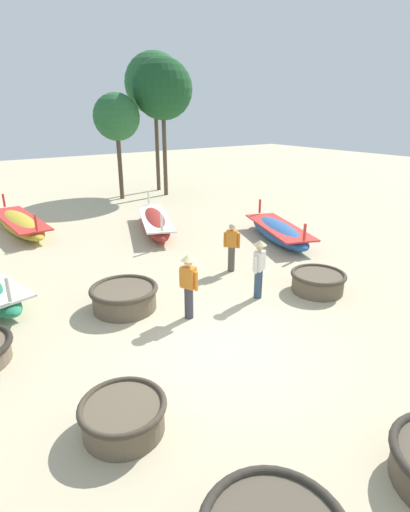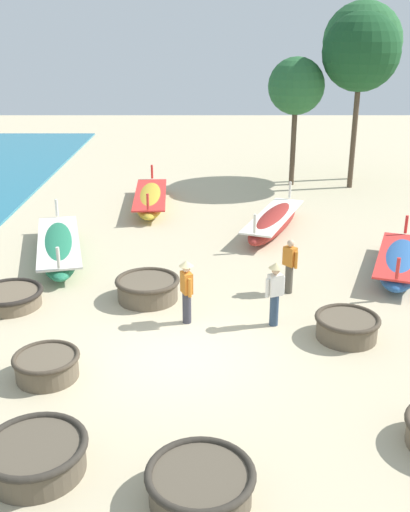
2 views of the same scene
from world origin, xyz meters
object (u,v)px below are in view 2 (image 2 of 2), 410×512
object	(u,v)px
fisherman_standing_right	(289,265)
tree_left_mid	(362,42)
coracle_far_left	(148,288)
coracle_front_left	(200,484)
fisherman_by_coracle	(187,288)
long_boat_red_hull	(59,247)
long_boat_green_hull	(150,199)
tree_center	(296,87)
coracle_upturned	(47,365)
fisherman_standing_left	(275,290)
tree_right_mid	(361,53)
coracle_front_right	(10,297)
coracle_tilted	(347,326)
long_boat_ochre_hull	(400,262)
coracle_weathered	(35,455)
long_boat_white_hull	(273,221)

from	to	relation	value
fisherman_standing_right	tree_left_mid	bearing A→B (deg)	70.44
coracle_far_left	coracle_front_left	world-z (taller)	coracle_far_left
coracle_far_left	fisherman_by_coracle	size ratio (longest dim) A/B	1.06
coracle_far_left	long_boat_red_hull	world-z (taller)	long_boat_red_hull
long_boat_green_hull	tree_center	distance (m)	8.50
coracle_upturned	fisherman_standing_left	size ratio (longest dim) A/B	0.85
tree_right_mid	long_boat_red_hull	bearing A→B (deg)	-141.41
coracle_front_right	long_boat_red_hull	bearing A→B (deg)	82.38
long_boat_red_hull	long_boat_green_hull	world-z (taller)	long_boat_red_hull
coracle_tilted	tree_center	xyz separation A→B (m)	(0.71, 15.06, 4.18)
tree_center	tree_left_mid	bearing A→B (deg)	20.74
long_boat_red_hull	fisherman_by_coracle	bearing A→B (deg)	-47.18
tree_right_mid	tree_center	size ratio (longest dim) A/B	1.32
coracle_upturned	tree_right_mid	world-z (taller)	tree_right_mid
long_boat_ochre_hull	long_boat_red_hull	world-z (taller)	long_boat_red_hull
long_boat_ochre_hull	coracle_weathered	bearing A→B (deg)	-135.07
fisherman_standing_right	fisherman_standing_left	size ratio (longest dim) A/B	0.94
coracle_tilted	fisherman_by_coracle	world-z (taller)	fisherman_by_coracle
long_boat_ochre_hull	fisherman_standing_right	xyz separation A→B (m)	(-3.55, -1.45, 0.48)
long_boat_red_hull	tree_left_mid	xyz separation A→B (m)	(11.88, 10.83, 5.98)
fisherman_standing_right	coracle_front_left	bearing A→B (deg)	-106.96
coracle_upturned	coracle_front_right	bearing A→B (deg)	117.87
tree_left_mid	tree_right_mid	bearing A→B (deg)	-104.16
coracle_upturned	long_boat_ochre_hull	bearing A→B (deg)	32.19
long_boat_green_hull	coracle_tilted	bearing A→B (deg)	-63.30
coracle_front_right	coracle_far_left	bearing A→B (deg)	6.47
coracle_far_left	long_boat_green_hull	size ratio (longest dim) A/B	0.32
tree_left_mid	fisherman_standing_left	bearing A→B (deg)	-109.33
long_boat_ochre_hull	tree_left_mid	xyz separation A→B (m)	(1.28, 12.15, 5.99)
coracle_tilted	tree_center	bearing A→B (deg)	87.29
coracle_front_right	tree_center	xyz separation A→B (m)	(9.29, 13.30, 4.23)
coracle_tilted	tree_right_mid	world-z (taller)	tree_right_mid
long_boat_green_hull	fisherman_standing_left	world-z (taller)	fisherman_standing_left
coracle_weathered	coracle_upturned	bearing A→B (deg)	100.40
coracle_weathered	fisherman_standing_right	bearing A→B (deg)	54.54
fisherman_standing_right	tree_center	world-z (taller)	tree_center
long_boat_ochre_hull	long_boat_white_hull	xyz separation A→B (m)	(-3.41, 3.95, 0.03)
long_boat_green_hull	tree_right_mid	distance (m)	11.11
long_boat_white_hull	coracle_far_left	bearing A→B (deg)	-124.64
long_boat_green_hull	fisherman_standing_right	size ratio (longest dim) A/B	3.48
coracle_front_left	fisherman_standing_right	xyz separation A→B (m)	(2.41, 7.90, 0.52)
tree_right_mid	tree_center	xyz separation A→B (m)	(-2.65, 0.53, -1.47)
coracle_front_left	long_boat_ochre_hull	world-z (taller)	long_boat_ochre_hull
coracle_tilted	long_boat_red_hull	bearing A→B (deg)	146.28
long_boat_red_hull	fisherman_standing_left	bearing A→B (deg)	-36.35
coracle_weathered	long_boat_ochre_hull	bearing A→B (deg)	44.93
fisherman_standing_left	tree_right_mid	bearing A→B (deg)	70.06
coracle_front_right	coracle_weathered	size ratio (longest dim) A/B	0.99
fisherman_by_coracle	tree_center	size ratio (longest dim) A/B	0.29
long_boat_red_hull	fisherman_by_coracle	world-z (taller)	fisherman_by_coracle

